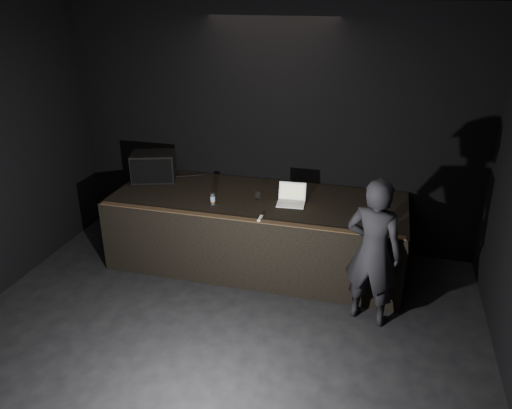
{
  "coord_description": "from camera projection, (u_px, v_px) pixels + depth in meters",
  "views": [
    {
      "loc": [
        1.61,
        -3.33,
        3.66
      ],
      "look_at": [
        0.1,
        2.3,
        1.1
      ],
      "focal_mm": 35.0,
      "sensor_mm": 36.0,
      "label": 1
    }
  ],
  "objects": [
    {
      "name": "plastic_cup",
      "position": [
        258.0,
        196.0,
        6.76
      ],
      "size": [
        0.08,
        0.08,
        0.1
      ],
      "primitive_type": "cylinder",
      "color": "white",
      "rests_on": "stage_riser"
    },
    {
      "name": "room_walls",
      "position": [
        170.0,
        209.0,
        3.99
      ],
      "size": [
        6.1,
        7.1,
        3.52
      ],
      "color": "black",
      "rests_on": "ground"
    },
    {
      "name": "stage_riser",
      "position": [
        257.0,
        231.0,
        7.01
      ],
      "size": [
        4.0,
        1.5,
        1.0
      ],
      "primitive_type": "cube",
      "color": "black",
      "rests_on": "ground"
    },
    {
      "name": "cable",
      "position": [
        172.0,
        177.0,
        7.53
      ],
      "size": [
        0.82,
        0.42,
        0.02
      ],
      "primitive_type": "cylinder",
      "rotation": [
        0.0,
        1.57,
        0.45
      ],
      "color": "black",
      "rests_on": "stage_riser"
    },
    {
      "name": "wii_remote",
      "position": [
        260.0,
        218.0,
        6.18
      ],
      "size": [
        0.04,
        0.16,
        0.03
      ],
      "primitive_type": "cube",
      "rotation": [
        0.0,
        0.0,
        -0.01
      ],
      "color": "white",
      "rests_on": "stage_riser"
    },
    {
      "name": "beer_can",
      "position": [
        213.0,
        199.0,
        6.58
      ],
      "size": [
        0.07,
        0.07,
        0.16
      ],
      "color": "silver",
      "rests_on": "stage_riser"
    },
    {
      "name": "person",
      "position": [
        373.0,
        252.0,
        5.63
      ],
      "size": [
        0.74,
        0.59,
        1.79
      ],
      "primitive_type": "imported",
      "rotation": [
        0.0,
        0.0,
        2.87
      ],
      "color": "black",
      "rests_on": "ground"
    },
    {
      "name": "riser_lip",
      "position": [
        243.0,
        219.0,
        6.18
      ],
      "size": [
        3.92,
        0.1,
        0.01
      ],
      "primitive_type": "cube",
      "color": "brown",
      "rests_on": "stage_riser"
    },
    {
      "name": "ground",
      "position": [
        184.0,
        400.0,
        4.8
      ],
      "size": [
        7.0,
        7.0,
        0.0
      ],
      "primitive_type": "plane",
      "color": "black",
      "rests_on": "ground"
    },
    {
      "name": "laptop",
      "position": [
        291.0,
        198.0,
        6.64
      ],
      "size": [
        0.38,
        0.35,
        0.25
      ],
      "rotation": [
        0.0,
        0.0,
        0.08
      ],
      "color": "white",
      "rests_on": "stage_riser"
    },
    {
      "name": "stage_monitor",
      "position": [
        153.0,
        167.0,
        7.37
      ],
      "size": [
        0.73,
        0.62,
        0.42
      ],
      "rotation": [
        0.0,
        0.0,
        0.32
      ],
      "color": "black",
      "rests_on": "stage_riser"
    }
  ]
}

